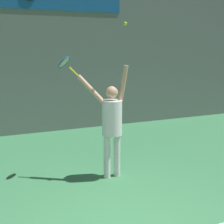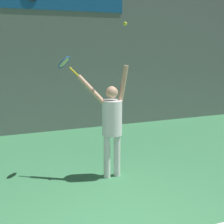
% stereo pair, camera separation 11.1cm
% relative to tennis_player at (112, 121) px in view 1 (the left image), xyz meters
% --- Properties ---
extents(back_wall, '(18.00, 0.10, 5.00)m').
position_rel_tennis_player_xyz_m(back_wall, '(-0.73, 3.88, 1.37)').
color(back_wall, slate).
rests_on(back_wall, ground_plane).
extents(tennis_player, '(0.93, 0.56, 2.18)m').
position_rel_tennis_player_xyz_m(tennis_player, '(0.00, 0.00, 0.00)').
color(tennis_player, white).
rests_on(tennis_player, ground_plane).
extents(tennis_racket, '(0.42, 0.39, 0.39)m').
position_rel_tennis_player_xyz_m(tennis_racket, '(-0.75, 0.47, 1.08)').
color(tennis_racket, yellow).
extents(tennis_ball, '(0.07, 0.07, 0.07)m').
position_rel_tennis_player_xyz_m(tennis_ball, '(0.24, -0.07, 1.79)').
color(tennis_ball, '#CCDB2D').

